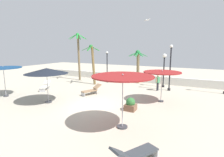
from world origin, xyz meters
TOP-DOWN VIEW (x-y plane):
  - ground_plane at (0.00, 0.00)m, footprint 56.00×56.00m
  - boundary_wall at (0.00, 9.87)m, footprint 25.20×0.30m
  - patio_umbrella_0 at (4.32, 3.14)m, footprint 2.74×2.74m
  - patio_umbrella_1 at (-7.64, -1.23)m, footprint 2.80×2.80m
  - patio_umbrella_2 at (-3.16, -0.86)m, footprint 3.10×3.10m
  - patio_umbrella_3 at (3.46, -2.23)m, footprint 3.07×3.07m
  - palm_tree_0 at (0.39, 9.23)m, footprint 2.33×2.33m
  - palm_tree_1 at (-3.87, 6.38)m, footprint 2.11×2.14m
  - palm_tree_2 at (-6.88, 7.84)m, footprint 2.46×2.26m
  - lamp_post_1 at (3.47, 8.37)m, footprint 0.41×0.41m
  - lamp_post_2 at (4.27, 7.13)m, footprint 0.30×0.30m
  - lamp_post_3 at (-3.65, 9.31)m, footprint 0.29×0.29m
  - lounge_chair_0 at (5.01, -4.67)m, footprint 1.39×1.90m
  - lounge_chair_1 at (-1.56, 2.56)m, footprint 1.19×1.93m
  - lounge_chair_2 at (-6.50, 1.95)m, footprint 1.37×1.88m
  - guest_0 at (3.29, 6.60)m, footprint 0.34×0.54m
  - seagull_0 at (1.75, 7.71)m, footprint 0.79×0.75m
  - planter at (2.92, 0.35)m, footprint 0.70×0.70m

SIDE VIEW (x-z plane):
  - ground_plane at x=0.00m, z-range 0.00..0.00m
  - planter at x=2.92m, z-range -0.04..0.81m
  - lounge_chair_0 at x=5.01m, z-range -0.02..0.81m
  - lounge_chair_1 at x=-1.56m, z-range -0.01..0.81m
  - lounge_chair_2 at x=-6.50m, z-range 0.00..0.81m
  - boundary_wall at x=0.00m, z-range 0.00..0.85m
  - guest_0 at x=3.29m, z-range 0.15..1.68m
  - lamp_post_3 at x=-3.65m, z-range 0.11..3.71m
  - patio_umbrella_0 at x=4.32m, z-range 0.99..3.39m
  - lamp_post_1 at x=3.47m, z-range 0.55..4.01m
  - patio_umbrella_1 at x=-7.64m, z-range 1.06..3.64m
  - lamp_post_2 at x=4.27m, z-range 0.20..4.52m
  - patio_umbrella_2 at x=-3.16m, z-range 1.06..3.70m
  - palm_tree_0 at x=0.39m, z-range 0.54..4.33m
  - patio_umbrella_3 at x=3.46m, z-range 1.15..3.95m
  - palm_tree_1 at x=-3.87m, z-range 0.54..4.93m
  - palm_tree_2 at x=-6.88m, z-range 0.72..6.54m
  - seagull_0 at x=1.75m, z-range 6.68..6.82m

